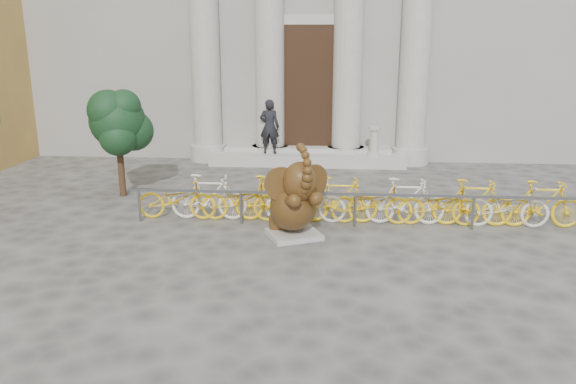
# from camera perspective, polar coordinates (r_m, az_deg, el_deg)

# --- Properties ---
(ground) EXTENTS (80.00, 80.00, 0.00)m
(ground) POSITION_cam_1_polar(r_m,az_deg,el_deg) (8.64, -0.94, -10.55)
(ground) COLOR #474442
(ground) RESTS_ON ground
(entrance_steps) EXTENTS (6.00, 1.20, 0.36)m
(entrance_steps) POSITION_cam_1_polar(r_m,az_deg,el_deg) (17.53, 1.96, 3.43)
(entrance_steps) COLOR #A8A59E
(entrance_steps) RESTS_ON ground
(elephant_statue) EXTENTS (1.31, 1.52, 1.92)m
(elephant_statue) POSITION_cam_1_polar(r_m,az_deg,el_deg) (10.87, 0.66, -1.13)
(elephant_statue) COLOR #A8A59E
(elephant_statue) RESTS_ON ground
(bike_rack) EXTENTS (9.53, 0.53, 1.00)m
(bike_rack) POSITION_cam_1_polar(r_m,az_deg,el_deg) (11.86, 6.75, -0.83)
(bike_rack) COLOR slate
(bike_rack) RESTS_ON ground
(tree) EXTENTS (1.52, 1.38, 2.63)m
(tree) POSITION_cam_1_polar(r_m,az_deg,el_deg) (14.19, -16.85, 6.79)
(tree) COLOR #332114
(tree) RESTS_ON ground
(pedestrian) EXTENTS (0.63, 0.43, 1.66)m
(pedestrian) POSITION_cam_1_polar(r_m,az_deg,el_deg) (17.27, -1.90, 6.66)
(pedestrian) COLOR black
(pedestrian) RESTS_ON entrance_steps
(balustrade_post) EXTENTS (0.36, 0.36, 0.89)m
(balustrade_post) POSITION_cam_1_polar(r_m,az_deg,el_deg) (17.16, 8.72, 5.01)
(balustrade_post) COLOR #A8A59E
(balustrade_post) RESTS_ON entrance_steps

